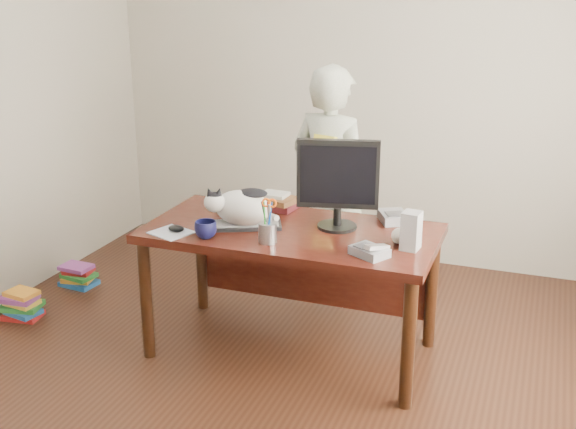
{
  "coord_description": "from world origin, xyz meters",
  "views": [
    {
      "loc": [
        1.28,
        -2.91,
        2.08
      ],
      "look_at": [
        0.0,
        0.55,
        0.85
      ],
      "focal_mm": 45.0,
      "sensor_mm": 36.0,
      "label": 1
    }
  ],
  "objects_px": {
    "pen_cup": "(268,230)",
    "book_pile_b": "(78,276)",
    "desk": "(296,249)",
    "monitor": "(338,179)",
    "phone": "(370,251)",
    "coffee_mug": "(206,230)",
    "cat": "(240,206)",
    "baseball": "(399,236)",
    "book_stack": "(276,202)",
    "book_pile_a": "(22,305)",
    "calculator": "(393,217)",
    "person": "(331,186)",
    "speaker": "(411,231)",
    "mouse": "(176,228)",
    "keyboard": "(243,225)"
  },
  "relations": [
    {
      "from": "pen_cup",
      "to": "book_pile_b",
      "type": "height_order",
      "value": "pen_cup"
    },
    {
      "from": "desk",
      "to": "monitor",
      "type": "distance_m",
      "value": 0.49
    },
    {
      "from": "monitor",
      "to": "book_pile_b",
      "type": "bearing_deg",
      "value": 159.26
    },
    {
      "from": "phone",
      "to": "coffee_mug",
      "type": "bearing_deg",
      "value": -147.29
    },
    {
      "from": "cat",
      "to": "baseball",
      "type": "bearing_deg",
      "value": -20.75
    },
    {
      "from": "book_stack",
      "to": "book_pile_a",
      "type": "distance_m",
      "value": 1.77
    },
    {
      "from": "book_pile_b",
      "to": "coffee_mug",
      "type": "bearing_deg",
      "value": -25.45
    },
    {
      "from": "cat",
      "to": "monitor",
      "type": "height_order",
      "value": "monitor"
    },
    {
      "from": "pen_cup",
      "to": "coffee_mug",
      "type": "xyz_separation_m",
      "value": [
        -0.33,
        -0.05,
        -0.02
      ]
    },
    {
      "from": "cat",
      "to": "coffee_mug",
      "type": "xyz_separation_m",
      "value": [
        -0.1,
        -0.22,
        -0.08
      ]
    },
    {
      "from": "book_pile_a",
      "to": "calculator",
      "type": "bearing_deg",
      "value": 12.96
    },
    {
      "from": "desk",
      "to": "phone",
      "type": "bearing_deg",
      "value": -32.09
    },
    {
      "from": "person",
      "to": "book_pile_a",
      "type": "relative_size",
      "value": 5.8
    },
    {
      "from": "cat",
      "to": "book_pile_b",
      "type": "xyz_separation_m",
      "value": [
        -1.45,
        0.42,
        -0.8
      ]
    },
    {
      "from": "speaker",
      "to": "person",
      "type": "bearing_deg",
      "value": 135.65
    },
    {
      "from": "speaker",
      "to": "mouse",
      "type": "bearing_deg",
      "value": -164.7
    },
    {
      "from": "calculator",
      "to": "keyboard",
      "type": "bearing_deg",
      "value": 178.97
    },
    {
      "from": "coffee_mug",
      "to": "speaker",
      "type": "bearing_deg",
      "value": 11.52
    },
    {
      "from": "calculator",
      "to": "monitor",
      "type": "bearing_deg",
      "value": -166.85
    },
    {
      "from": "baseball",
      "to": "calculator",
      "type": "height_order",
      "value": "baseball"
    },
    {
      "from": "keyboard",
      "to": "mouse",
      "type": "height_order",
      "value": "mouse"
    },
    {
      "from": "book_stack",
      "to": "coffee_mug",
      "type": "bearing_deg",
      "value": -94.43
    },
    {
      "from": "desk",
      "to": "monitor",
      "type": "relative_size",
      "value": 3.19
    },
    {
      "from": "desk",
      "to": "phone",
      "type": "relative_size",
      "value": 7.37
    },
    {
      "from": "speaker",
      "to": "book_pile_a",
      "type": "distance_m",
      "value": 2.55
    },
    {
      "from": "coffee_mug",
      "to": "book_stack",
      "type": "distance_m",
      "value": 0.63
    },
    {
      "from": "monitor",
      "to": "pen_cup",
      "type": "xyz_separation_m",
      "value": [
        -0.28,
        -0.33,
        -0.22
      ]
    },
    {
      "from": "keyboard",
      "to": "book_pile_b",
      "type": "relative_size",
      "value": 1.75
    },
    {
      "from": "keyboard",
      "to": "book_stack",
      "type": "xyz_separation_m",
      "value": [
        0.05,
        0.39,
        0.03
      ]
    },
    {
      "from": "cat",
      "to": "book_stack",
      "type": "relative_size",
      "value": 1.45
    },
    {
      "from": "cat",
      "to": "speaker",
      "type": "height_order",
      "value": "cat"
    },
    {
      "from": "book_pile_b",
      "to": "book_pile_a",
      "type": "bearing_deg",
      "value": -93.13
    },
    {
      "from": "speaker",
      "to": "monitor",
      "type": "bearing_deg",
      "value": 166.1
    },
    {
      "from": "phone",
      "to": "person",
      "type": "relative_size",
      "value": 0.14
    },
    {
      "from": "keyboard",
      "to": "book_pile_a",
      "type": "height_order",
      "value": "keyboard"
    },
    {
      "from": "speaker",
      "to": "calculator",
      "type": "bearing_deg",
      "value": 120.52
    },
    {
      "from": "calculator",
      "to": "person",
      "type": "xyz_separation_m",
      "value": [
        -0.51,
        0.45,
        0.01
      ]
    },
    {
      "from": "keyboard",
      "to": "coffee_mug",
      "type": "height_order",
      "value": "coffee_mug"
    },
    {
      "from": "cat",
      "to": "book_pile_b",
      "type": "distance_m",
      "value": 1.71
    },
    {
      "from": "cat",
      "to": "pen_cup",
      "type": "height_order",
      "value": "cat"
    },
    {
      "from": "desk",
      "to": "cat",
      "type": "xyz_separation_m",
      "value": [
        -0.27,
        -0.15,
        0.27
      ]
    },
    {
      "from": "desk",
      "to": "book_pile_b",
      "type": "xyz_separation_m",
      "value": [
        -1.72,
        0.27,
        -0.53
      ]
    },
    {
      "from": "book_pile_a",
      "to": "baseball",
      "type": "bearing_deg",
      "value": 4.48
    },
    {
      "from": "keyboard",
      "to": "calculator",
      "type": "distance_m",
      "value": 0.85
    },
    {
      "from": "monitor",
      "to": "mouse",
      "type": "distance_m",
      "value": 0.92
    },
    {
      "from": "book_pile_b",
      "to": "phone",
      "type": "bearing_deg",
      "value": -14.82
    },
    {
      "from": "book_pile_a",
      "to": "book_pile_b",
      "type": "distance_m",
      "value": 0.55
    },
    {
      "from": "calculator",
      "to": "person",
      "type": "height_order",
      "value": "person"
    },
    {
      "from": "phone",
      "to": "speaker",
      "type": "height_order",
      "value": "speaker"
    },
    {
      "from": "cat",
      "to": "baseball",
      "type": "distance_m",
      "value": 0.88
    }
  ]
}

